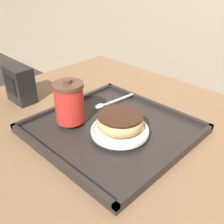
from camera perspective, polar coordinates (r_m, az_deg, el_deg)
The scene contains 7 objects.
cafe_table at distance 0.86m, azimuth -0.23°, elevation -12.76°, with size 1.01×0.88×0.73m.
serving_tray at distance 0.73m, azimuth 0.00°, elevation -3.85°, with size 0.40×0.39×0.02m.
coffee_cup_front at distance 0.72m, azimuth -9.29°, elevation 2.15°, with size 0.08×0.08×0.12m.
plate_with_chocolate_donut at distance 0.69m, azimuth 1.73°, elevation -3.96°, with size 0.15×0.15×0.01m.
donut_chocolate_glazed at distance 0.67m, azimuth 1.76°, elevation -2.04°, with size 0.12×0.12×0.04m.
spoon at distance 0.82m, azimuth -1.36°, elevation 1.79°, with size 0.03×0.16×0.01m.
napkin_dispenser at distance 0.92m, azimuth -19.42°, elevation 5.67°, with size 0.10×0.06×0.12m.
Camera 1 is at (0.44, -0.45, 1.14)m, focal length 42.00 mm.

